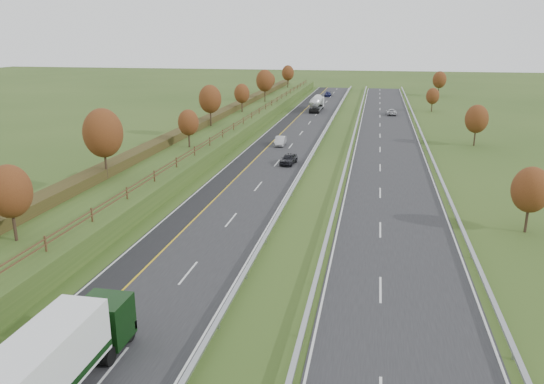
{
  "coord_description": "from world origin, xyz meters",
  "views": [
    {
      "loc": [
        14.25,
        -23.1,
        16.92
      ],
      "look_at": [
        4.69,
        25.81,
        2.2
      ],
      "focal_mm": 35.0,
      "sensor_mm": 36.0,
      "label": 1
    }
  ],
  "objects_px": {
    "road_tanker": "(317,103)",
    "car_dark_near": "(289,159)",
    "car_oncoming": "(391,112)",
    "car_small_far": "(328,94)",
    "car_silver_mid": "(280,141)"
  },
  "relations": [
    {
      "from": "road_tanker",
      "to": "car_dark_near",
      "type": "height_order",
      "value": "road_tanker"
    },
    {
      "from": "road_tanker",
      "to": "car_silver_mid",
      "type": "height_order",
      "value": "road_tanker"
    },
    {
      "from": "car_oncoming",
      "to": "car_silver_mid",
      "type": "bearing_deg",
      "value": 63.06
    },
    {
      "from": "car_oncoming",
      "to": "car_small_far",
      "type": "bearing_deg",
      "value": -65.05
    },
    {
      "from": "road_tanker",
      "to": "car_dark_near",
      "type": "distance_m",
      "value": 54.77
    },
    {
      "from": "car_dark_near",
      "to": "car_small_far",
      "type": "bearing_deg",
      "value": 98.28
    },
    {
      "from": "car_silver_mid",
      "to": "car_oncoming",
      "type": "xyz_separation_m",
      "value": [
        18.19,
        38.29,
        -0.06
      ]
    },
    {
      "from": "car_dark_near",
      "to": "car_silver_mid",
      "type": "xyz_separation_m",
      "value": [
        -3.44,
        12.65,
        -0.01
      ]
    },
    {
      "from": "car_dark_near",
      "to": "car_oncoming",
      "type": "height_order",
      "value": "car_dark_near"
    },
    {
      "from": "road_tanker",
      "to": "car_small_far",
      "type": "height_order",
      "value": "road_tanker"
    },
    {
      "from": "car_dark_near",
      "to": "car_small_far",
      "type": "distance_m",
      "value": 85.68
    },
    {
      "from": "car_dark_near",
      "to": "car_silver_mid",
      "type": "height_order",
      "value": "car_dark_near"
    },
    {
      "from": "car_silver_mid",
      "to": "car_dark_near",
      "type": "bearing_deg",
      "value": -77.39
    },
    {
      "from": "car_dark_near",
      "to": "car_oncoming",
      "type": "relative_size",
      "value": 0.9
    },
    {
      "from": "car_silver_mid",
      "to": "car_small_far",
      "type": "distance_m",
      "value": 73.0
    }
  ]
}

